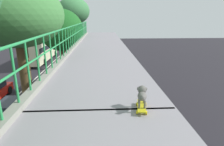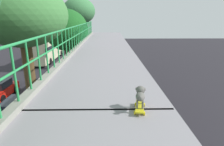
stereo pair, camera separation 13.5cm
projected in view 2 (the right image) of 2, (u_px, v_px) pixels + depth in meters
name	position (u px, v px, depth m)	size (l,w,h in m)	color
overpass_deck	(92.00, 146.00, 2.71)	(2.93, 36.09, 0.35)	gray
car_silver_fifth	(18.00, 110.00, 13.12)	(1.93, 4.24, 1.48)	#B1B2BC
car_red_taxi_sixth	(0.00, 90.00, 16.66)	(1.83, 3.90, 1.66)	red
city_bus	(48.00, 49.00, 30.76)	(2.58, 10.62, 3.29)	beige
roadside_tree_mid	(22.00, 18.00, 8.28)	(3.99, 3.99, 8.42)	brown
roadside_tree_far	(67.00, 32.00, 15.74)	(3.61, 3.61, 7.56)	brown
roadside_tree_farthest	(79.00, 12.00, 23.58)	(4.06, 4.06, 9.22)	#493628
toy_skateboard	(140.00, 107.00, 3.36)	(0.25, 0.52, 0.09)	gold
small_dog	(140.00, 94.00, 3.34)	(0.22, 0.41, 0.33)	#5E5B56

